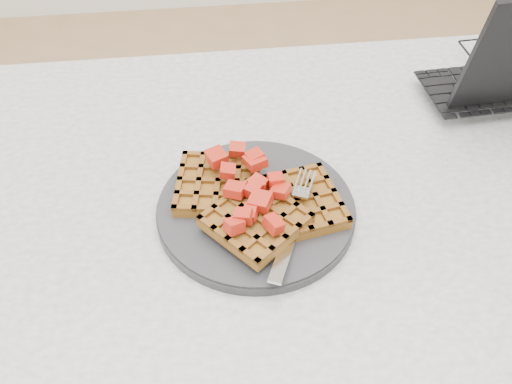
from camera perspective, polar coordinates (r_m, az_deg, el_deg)
The scene contains 5 objects.
table at distance 0.83m, azimuth 6.70°, elevation -7.48°, with size 1.20×0.80×0.75m.
plate at distance 0.73m, azimuth 0.00°, elevation -1.76°, with size 0.25×0.25×0.02m, color #252528.
waffles at distance 0.71m, azimuth 0.05°, elevation -0.93°, with size 0.22×0.21×0.03m.
strawberry_pile at distance 0.69m, azimuth 0.00°, elevation 0.81°, with size 0.15×0.15×0.02m, color #980900, non-canonical shape.
fork at distance 0.69m, azimuth 3.88°, elevation -2.98°, with size 0.02×0.18×0.02m, color silver, non-canonical shape.
Camera 1 is at (-0.15, -0.48, 1.29)m, focal length 40.00 mm.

